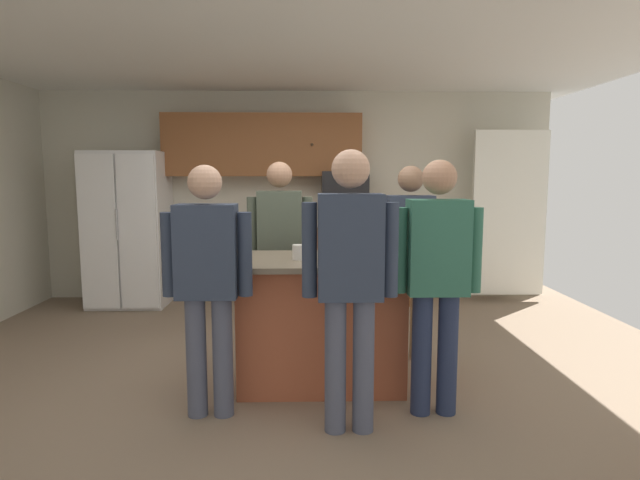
{
  "coord_description": "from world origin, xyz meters",
  "views": [
    {
      "loc": [
        0.16,
        -3.84,
        1.56
      ],
      "look_at": [
        0.25,
        0.23,
        1.05
      ],
      "focal_mm": 29.07,
      "sensor_mm": 36.0,
      "label": 1
    }
  ],
  "objects_px": {
    "glass_short_whisky": "(383,252)",
    "glass_stout_tall": "(311,248)",
    "mug_ceramic_white": "(299,252)",
    "glass_pilsner": "(353,244)",
    "microwave_over_range": "(345,185)",
    "person_guest_left": "(280,244)",
    "kitchen_island": "(321,320)",
    "person_guest_right": "(437,271)",
    "glass_dark_ale": "(331,250)",
    "mug_blue_stoneware": "(339,257)",
    "person_elder_center": "(409,249)",
    "person_guest_by_door": "(350,272)",
    "person_host_foreground": "(207,275)",
    "refrigerator": "(129,229)"
  },
  "relations": [
    {
      "from": "person_guest_right",
      "to": "glass_pilsner",
      "type": "xyz_separation_m",
      "value": [
        -0.48,
        0.69,
        0.08
      ]
    },
    {
      "from": "refrigerator",
      "to": "kitchen_island",
      "type": "bearing_deg",
      "value": -47.54
    },
    {
      "from": "microwave_over_range",
      "to": "glass_stout_tall",
      "type": "xyz_separation_m",
      "value": [
        -0.43,
        -2.44,
        -0.44
      ]
    },
    {
      "from": "person_guest_by_door",
      "to": "glass_pilsner",
      "type": "distance_m",
      "value": 0.92
    },
    {
      "from": "person_guest_by_door",
      "to": "glass_pilsner",
      "type": "xyz_separation_m",
      "value": [
        0.1,
        0.92,
        0.05
      ]
    },
    {
      "from": "microwave_over_range",
      "to": "glass_short_whisky",
      "type": "relative_size",
      "value": 3.98
    },
    {
      "from": "microwave_over_range",
      "to": "person_host_foreground",
      "type": "bearing_deg",
      "value": -109.29
    },
    {
      "from": "mug_blue_stoneware",
      "to": "glass_pilsner",
      "type": "xyz_separation_m",
      "value": [
        0.14,
        0.38,
        0.04
      ]
    },
    {
      "from": "kitchen_island",
      "to": "glass_dark_ale",
      "type": "distance_m",
      "value": 0.54
    },
    {
      "from": "microwave_over_range",
      "to": "person_guest_right",
      "type": "height_order",
      "value": "person_guest_right"
    },
    {
      "from": "person_elder_center",
      "to": "mug_ceramic_white",
      "type": "relative_size",
      "value": 12.33
    },
    {
      "from": "person_elder_center",
      "to": "person_guest_by_door",
      "type": "bearing_deg",
      "value": 30.57
    },
    {
      "from": "glass_pilsner",
      "to": "glass_short_whisky",
      "type": "distance_m",
      "value": 0.36
    },
    {
      "from": "mug_blue_stoneware",
      "to": "glass_dark_ale",
      "type": "distance_m",
      "value": 0.19
    },
    {
      "from": "glass_stout_tall",
      "to": "mug_ceramic_white",
      "type": "bearing_deg",
      "value": -114.55
    },
    {
      "from": "refrigerator",
      "to": "person_elder_center",
      "type": "height_order",
      "value": "refrigerator"
    },
    {
      "from": "person_guest_by_door",
      "to": "mug_ceramic_white",
      "type": "bearing_deg",
      "value": 12.79
    },
    {
      "from": "glass_short_whisky",
      "to": "glass_dark_ale",
      "type": "bearing_deg",
      "value": 162.65
    },
    {
      "from": "glass_stout_tall",
      "to": "glass_short_whisky",
      "type": "distance_m",
      "value": 0.58
    },
    {
      "from": "microwave_over_range",
      "to": "person_guest_left",
      "type": "xyz_separation_m",
      "value": [
        -0.69,
        -1.85,
        -0.48
      ]
    },
    {
      "from": "refrigerator",
      "to": "microwave_over_range",
      "type": "height_order",
      "value": "refrigerator"
    },
    {
      "from": "refrigerator",
      "to": "person_guest_right",
      "type": "bearing_deg",
      "value": -45.13
    },
    {
      "from": "person_host_foreground",
      "to": "glass_stout_tall",
      "type": "xyz_separation_m",
      "value": [
        0.66,
        0.66,
        0.08
      ]
    },
    {
      "from": "kitchen_island",
      "to": "person_guest_left",
      "type": "bearing_deg",
      "value": 115.22
    },
    {
      "from": "glass_pilsner",
      "to": "person_guest_left",
      "type": "bearing_deg",
      "value": 136.5
    },
    {
      "from": "mug_ceramic_white",
      "to": "glass_pilsner",
      "type": "bearing_deg",
      "value": 28.05
    },
    {
      "from": "kitchen_island",
      "to": "person_guest_by_door",
      "type": "relative_size",
      "value": 0.78
    },
    {
      "from": "person_host_foreground",
      "to": "mug_blue_stoneware",
      "type": "xyz_separation_m",
      "value": [
        0.85,
        0.31,
        0.07
      ]
    },
    {
      "from": "person_guest_by_door",
      "to": "glass_stout_tall",
      "type": "relative_size",
      "value": 14.22
    },
    {
      "from": "person_host_foreground",
      "to": "glass_pilsner",
      "type": "xyz_separation_m",
      "value": [
        0.98,
        0.69,
        0.1
      ]
    },
    {
      "from": "glass_pilsner",
      "to": "glass_short_whisky",
      "type": "xyz_separation_m",
      "value": [
        0.18,
        -0.31,
        -0.01
      ]
    },
    {
      "from": "kitchen_island",
      "to": "glass_stout_tall",
      "type": "bearing_deg",
      "value": 120.06
    },
    {
      "from": "glass_short_whisky",
      "to": "glass_stout_tall",
      "type": "bearing_deg",
      "value": 151.11
    },
    {
      "from": "person_host_foreground",
      "to": "person_elder_center",
      "type": "distance_m",
      "value": 1.81
    },
    {
      "from": "person_guest_right",
      "to": "glass_stout_tall",
      "type": "height_order",
      "value": "person_guest_right"
    },
    {
      "from": "glass_pilsner",
      "to": "person_host_foreground",
      "type": "bearing_deg",
      "value": -145.0
    },
    {
      "from": "kitchen_island",
      "to": "microwave_over_range",
      "type": "bearing_deg",
      "value": 82.19
    },
    {
      "from": "refrigerator",
      "to": "glass_short_whisky",
      "type": "height_order",
      "value": "refrigerator"
    },
    {
      "from": "glass_dark_ale",
      "to": "person_guest_by_door",
      "type": "bearing_deg",
      "value": -83.64
    },
    {
      "from": "person_guest_right",
      "to": "glass_short_whisky",
      "type": "height_order",
      "value": "person_guest_right"
    },
    {
      "from": "person_guest_by_door",
      "to": "person_host_foreground",
      "type": "bearing_deg",
      "value": 64.02
    },
    {
      "from": "microwave_over_range",
      "to": "glass_pilsner",
      "type": "bearing_deg",
      "value": -92.4
    },
    {
      "from": "kitchen_island",
      "to": "glass_stout_tall",
      "type": "height_order",
      "value": "glass_stout_tall"
    },
    {
      "from": "glass_dark_ale",
      "to": "mug_blue_stoneware",
      "type": "bearing_deg",
      "value": -76.91
    },
    {
      "from": "person_elder_center",
      "to": "glass_short_whisky",
      "type": "height_order",
      "value": "person_elder_center"
    },
    {
      "from": "kitchen_island",
      "to": "person_guest_right",
      "type": "relative_size",
      "value": 0.8
    },
    {
      "from": "kitchen_island",
      "to": "person_guest_right",
      "type": "height_order",
      "value": "person_guest_right"
    },
    {
      "from": "glass_stout_tall",
      "to": "refrigerator",
      "type": "bearing_deg",
      "value": 133.04
    },
    {
      "from": "person_guest_left",
      "to": "glass_stout_tall",
      "type": "bearing_deg",
      "value": -1.11
    },
    {
      "from": "microwave_over_range",
      "to": "person_guest_left",
      "type": "height_order",
      "value": "person_guest_left"
    }
  ]
}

